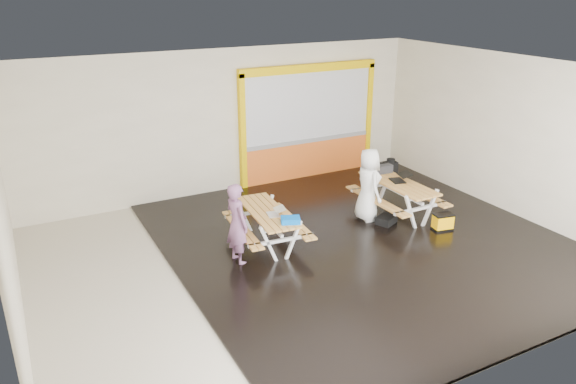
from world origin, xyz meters
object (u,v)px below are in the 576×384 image
blue_pouch (291,220)px  toolbox (383,169)px  picnic_table_right (398,190)px  laptop_right (400,178)px  person_right (368,185)px  backpack (390,169)px  picnic_table_left (267,219)px  fluke_bag (443,222)px  person_left (237,224)px  laptop_left (275,212)px  dark_case (386,220)px

blue_pouch → toolbox: toolbox is taller
picnic_table_right → laptop_right: (0.09, 0.06, 0.25)m
person_right → toolbox: person_right is taller
blue_pouch → backpack: size_ratio=0.67×
picnic_table_left → person_right: 2.47m
blue_pouch → fluke_bag: bearing=-6.8°
person_left → laptop_left: (0.84, 0.13, 0.01)m
blue_pouch → laptop_left: bearing=100.2°
person_right → toolbox: bearing=-47.1°
dark_case → picnic_table_right: bearing=30.8°
person_left → person_right: (3.24, 0.46, 0.05)m
backpack → dark_case: size_ratio=1.21×
picnic_table_right → fluke_bag: bearing=-72.4°
laptop_left → fluke_bag: bearing=-14.0°
backpack → toolbox: bearing=-147.0°
laptop_left → picnic_table_left: bearing=103.8°
person_left → fluke_bag: person_left is taller
person_right → laptop_left: 2.42m
laptop_right → picnic_table_left: bearing=-179.1°
blue_pouch → fluke_bag: 3.47m
laptop_right → blue_pouch: 3.23m
picnic_table_left → person_left: (-0.78, -0.37, 0.21)m
laptop_left → toolbox: toolbox is taller
person_left → dark_case: person_left is taller
person_left → person_right: size_ratio=0.98×
person_left → blue_pouch: (0.93, -0.33, 0.01)m
picnic_table_left → blue_pouch: bearing=-78.6°
person_right → picnic_table_left: bearing=99.8°
picnic_table_right → toolbox: 0.74m
laptop_right → dark_case: laptop_right is taller
person_left → toolbox: size_ratio=3.66×
laptop_left → backpack: bearing=18.1°
laptop_left → dark_case: 2.72m
picnic_table_right → blue_pouch: blue_pouch is taller
picnic_table_left → dark_case: size_ratio=4.64×
laptop_right → blue_pouch: (-3.14, -0.75, -0.06)m
toolbox → backpack: (0.45, 0.29, -0.17)m
blue_pouch → dark_case: blue_pouch is taller
person_right → laptop_right: (0.83, -0.04, 0.02)m
laptop_left → blue_pouch: (0.08, -0.46, 0.01)m
person_right → blue_pouch: (-2.31, -0.79, -0.04)m
blue_pouch → laptop_right: bearing=13.5°
picnic_table_left → dark_case: bearing=-6.4°
picnic_table_left → picnic_table_right: 3.19m
picnic_table_right → picnic_table_left: bearing=179.9°
picnic_table_left → backpack: (3.73, 0.96, 0.15)m
backpack → dark_case: backpack is taller
picnic_table_left → blue_pouch: size_ratio=5.71×
picnic_table_right → dark_case: (-0.50, -0.30, -0.49)m
laptop_right → fluke_bag: size_ratio=1.14×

